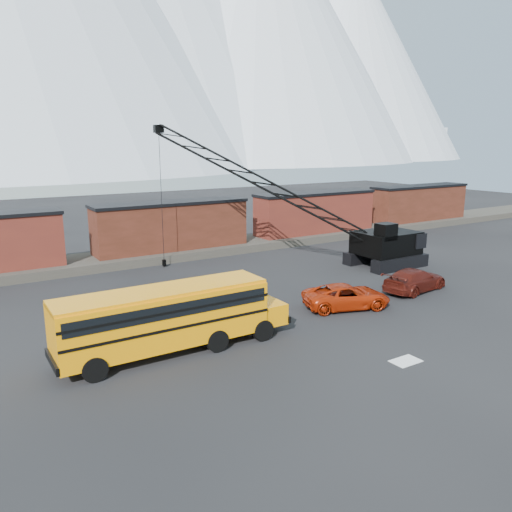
% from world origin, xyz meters
% --- Properties ---
extents(ground, '(160.00, 160.00, 0.00)m').
position_xyz_m(ground, '(0.00, 0.00, 0.00)').
color(ground, black).
rests_on(ground, ground).
extents(gravel_berm, '(120.00, 5.00, 0.70)m').
position_xyz_m(gravel_berm, '(0.00, 22.00, 0.35)').
color(gravel_berm, '#433E37').
rests_on(gravel_berm, ground).
extents(boxcar_mid, '(13.70, 3.10, 4.17)m').
position_xyz_m(boxcar_mid, '(0.00, 22.00, 2.76)').
color(boxcar_mid, '#512116').
rests_on(boxcar_mid, gravel_berm).
extents(boxcar_east_near, '(13.70, 3.10, 4.17)m').
position_xyz_m(boxcar_east_near, '(16.00, 22.00, 2.76)').
color(boxcar_east_near, '#4E1C16').
rests_on(boxcar_east_near, gravel_berm).
extents(boxcar_east_far, '(13.70, 3.10, 4.17)m').
position_xyz_m(boxcar_east_far, '(32.00, 22.00, 2.76)').
color(boxcar_east_far, '#512116').
rests_on(boxcar_east_far, gravel_berm).
extents(snow_patch, '(1.40, 0.90, 0.02)m').
position_xyz_m(snow_patch, '(0.50, -4.00, 0.01)').
color(snow_patch, silver).
rests_on(snow_patch, ground).
extents(school_bus, '(11.65, 2.65, 3.19)m').
position_xyz_m(school_bus, '(-8.18, 2.75, 1.79)').
color(school_bus, orange).
rests_on(school_bus, ground).
extents(red_pickup, '(5.78, 3.99, 1.47)m').
position_xyz_m(red_pickup, '(3.37, 3.21, 0.73)').
color(red_pickup, '#9E2207').
rests_on(red_pickup, ground).
extents(maroon_suv, '(5.55, 2.89, 1.54)m').
position_xyz_m(maroon_suv, '(9.73, 3.44, 0.77)').
color(maroon_suv, '#41110B').
rests_on(maroon_suv, ground).
extents(crawler_crane, '(18.86, 11.66, 11.35)m').
position_xyz_m(crawler_crane, '(4.92, 14.19, 6.54)').
color(crawler_crane, black).
rests_on(crawler_crane, ground).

